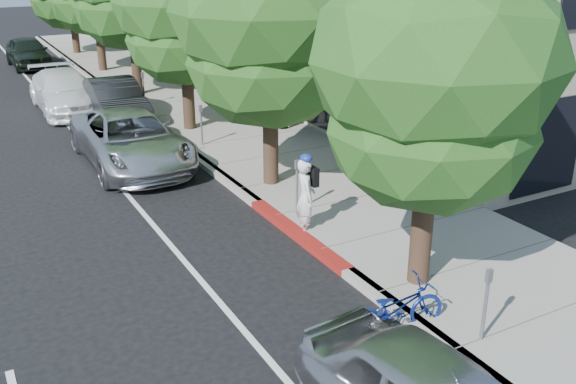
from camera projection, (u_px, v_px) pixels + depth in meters
ground at (321, 255)px, 13.37m from camera, size 120.00×120.00×0.00m
sidewalk at (253, 139)px, 20.89m from camera, size 4.60×56.00×0.15m
curb at (186, 149)px, 19.86m from camera, size 0.30×56.00×0.15m
curb_red_segment at (297, 234)px, 14.16m from camera, size 0.32×4.00×0.15m
street_tree_0 at (436, 66)px, 10.61m from camera, size 4.32×4.32×6.83m
street_tree_1 at (269, 14)px, 15.40m from camera, size 4.88×4.88×7.36m
street_tree_2 at (183, 5)px, 20.38m from camera, size 4.49×4.49×6.92m
cyclist at (306, 197)px, 14.04m from camera, size 0.60×0.74×1.75m
bicycle at (395, 308)px, 10.56m from camera, size 1.86×0.86×0.94m
silver_suv at (131, 140)px, 18.43m from camera, size 2.59×5.57×1.54m
dark_sedan at (116, 101)px, 22.89m from camera, size 1.72×4.64×1.51m
white_pickup at (65, 92)px, 24.40m from camera, size 2.11×5.15×1.49m
dark_suv_far at (28, 52)px, 32.85m from camera, size 1.93×4.54×1.53m
pedestrian at (283, 104)px, 21.59m from camera, size 1.03×1.02×1.68m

